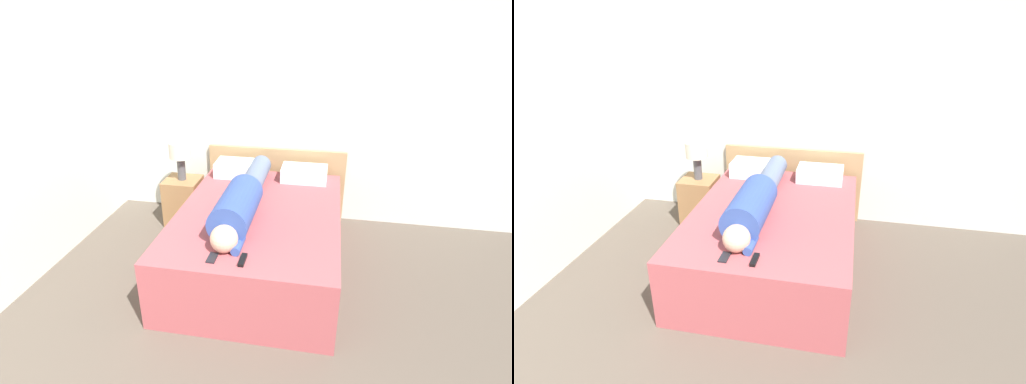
{
  "view_description": "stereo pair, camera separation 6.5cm",
  "coord_description": "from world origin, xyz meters",
  "views": [
    {
      "loc": [
        0.49,
        -0.26,
        2.2
      ],
      "look_at": [
        -0.07,
        2.71,
        0.83
      ],
      "focal_mm": 28.0,
      "sensor_mm": 36.0,
      "label": 1
    },
    {
      "loc": [
        0.55,
        -0.25,
        2.2
      ],
      "look_at": [
        -0.07,
        2.71,
        0.83
      ],
      "focal_mm": 28.0,
      "sensor_mm": 36.0,
      "label": 2
    }
  ],
  "objects": [
    {
      "name": "pillow_near_headboard",
      "position": [
        -0.44,
        3.66,
        0.66
      ],
      "size": [
        0.5,
        0.3,
        0.16
      ],
      "color": "white",
      "rests_on": "bed"
    },
    {
      "name": "table_lamp",
      "position": [
        -1.06,
        3.57,
        0.82
      ],
      "size": [
        0.23,
        0.23,
        0.42
      ],
      "color": "#4C4C51",
      "rests_on": "nightstand"
    },
    {
      "name": "cell_phone",
      "position": [
        -0.27,
        2.06,
        0.59
      ],
      "size": [
        0.06,
        0.13,
        0.01
      ],
      "color": "black",
      "rests_on": "bed"
    },
    {
      "name": "wall_back",
      "position": [
        0.0,
        4.01,
        1.3
      ],
      "size": [
        5.18,
        0.06,
        2.6
      ],
      "color": "silver",
      "rests_on": "ground_plane"
    },
    {
      "name": "nightstand",
      "position": [
        -1.06,
        3.57,
        0.26
      ],
      "size": [
        0.38,
        0.36,
        0.52
      ],
      "color": "olive",
      "rests_on": "ground_plane"
    },
    {
      "name": "bed",
      "position": [
        -0.07,
        2.86,
        0.29
      ],
      "size": [
        1.43,
        1.97,
        0.58
      ],
      "color": "#A84C51",
      "rests_on": "ground_plane"
    },
    {
      "name": "pillow_second",
      "position": [
        0.26,
        3.66,
        0.65
      ],
      "size": [
        0.47,
        0.3,
        0.14
      ],
      "color": "white",
      "rests_on": "bed"
    },
    {
      "name": "person_lying",
      "position": [
        -0.21,
        2.78,
        0.72
      ],
      "size": [
        0.32,
        1.7,
        0.32
      ],
      "color": "#DBB293",
      "rests_on": "bed"
    },
    {
      "name": "tv_remote",
      "position": [
        -0.05,
        2.06,
        0.59
      ],
      "size": [
        0.04,
        0.15,
        0.02
      ],
      "color": "black",
      "rests_on": "bed"
    },
    {
      "name": "headboard",
      "position": [
        -0.07,
        3.94,
        0.41
      ],
      "size": [
        1.55,
        0.04,
        0.82
      ],
      "color": "tan",
      "rests_on": "ground_plane"
    }
  ]
}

